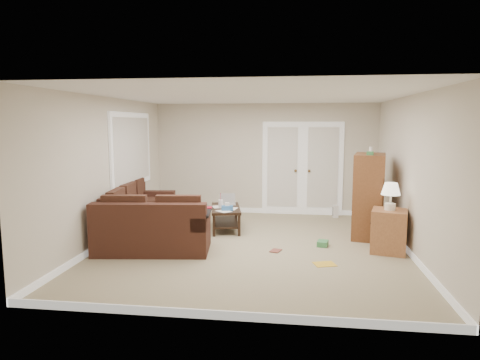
# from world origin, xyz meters

# --- Properties ---
(floor) EXTENTS (5.50, 5.50, 0.00)m
(floor) POSITION_xyz_m (0.00, 0.00, 0.00)
(floor) COLOR tan
(floor) RESTS_ON ground
(ceiling) EXTENTS (5.00, 5.50, 0.02)m
(ceiling) POSITION_xyz_m (0.00, 0.00, 2.50)
(ceiling) COLOR white
(ceiling) RESTS_ON wall_back
(wall_left) EXTENTS (0.02, 5.50, 2.50)m
(wall_left) POSITION_xyz_m (-2.50, 0.00, 1.25)
(wall_left) COLOR beige
(wall_left) RESTS_ON floor
(wall_right) EXTENTS (0.02, 5.50, 2.50)m
(wall_right) POSITION_xyz_m (2.50, 0.00, 1.25)
(wall_right) COLOR beige
(wall_right) RESTS_ON floor
(wall_back) EXTENTS (5.00, 0.02, 2.50)m
(wall_back) POSITION_xyz_m (0.00, 2.75, 1.25)
(wall_back) COLOR beige
(wall_back) RESTS_ON floor
(wall_front) EXTENTS (5.00, 0.02, 2.50)m
(wall_front) POSITION_xyz_m (0.00, -2.75, 1.25)
(wall_front) COLOR beige
(wall_front) RESTS_ON floor
(baseboards) EXTENTS (5.00, 5.50, 0.10)m
(baseboards) POSITION_xyz_m (0.00, 0.00, 0.05)
(baseboards) COLOR white
(baseboards) RESTS_ON floor
(french_doors) EXTENTS (1.80, 0.05, 2.13)m
(french_doors) POSITION_xyz_m (0.85, 2.71, 1.04)
(french_doors) COLOR white
(french_doors) RESTS_ON floor
(window_left) EXTENTS (0.05, 1.92, 1.42)m
(window_left) POSITION_xyz_m (-2.46, 1.00, 1.55)
(window_left) COLOR white
(window_left) RESTS_ON wall_left
(sectional_sofa) EXTENTS (2.14, 2.83, 0.85)m
(sectional_sofa) POSITION_xyz_m (-1.90, 0.14, 0.33)
(sectional_sofa) COLOR #412319
(sectional_sofa) RESTS_ON floor
(coffee_table) EXTENTS (0.74, 1.16, 0.73)m
(coffee_table) POSITION_xyz_m (-0.63, 1.09, 0.24)
(coffee_table) COLOR black
(coffee_table) RESTS_ON floor
(tv_armoire) EXTENTS (0.69, 1.03, 1.63)m
(tv_armoire) POSITION_xyz_m (2.02, 0.92, 0.76)
(tv_armoire) COLOR brown
(tv_armoire) RESTS_ON floor
(side_cabinet) EXTENTS (0.64, 0.64, 1.13)m
(side_cabinet) POSITION_xyz_m (2.20, -0.03, 0.41)
(side_cabinet) COLOR #A3663C
(side_cabinet) RESTS_ON floor
(space_heater) EXTENTS (0.12, 0.11, 0.28)m
(space_heater) POSITION_xyz_m (1.59, 2.45, 0.14)
(space_heater) COLOR white
(space_heater) RESTS_ON floor
(floor_magazine) EXTENTS (0.37, 0.33, 0.01)m
(floor_magazine) POSITION_xyz_m (1.15, -0.78, 0.00)
(floor_magazine) COLOR gold
(floor_magazine) RESTS_ON floor
(floor_greenbox) EXTENTS (0.21, 0.25, 0.09)m
(floor_greenbox) POSITION_xyz_m (1.18, 0.18, 0.04)
(floor_greenbox) COLOR #3C8549
(floor_greenbox) RESTS_ON floor
(floor_book) EXTENTS (0.21, 0.24, 0.02)m
(floor_book) POSITION_xyz_m (0.33, -0.20, 0.01)
(floor_book) COLOR brown
(floor_book) RESTS_ON floor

